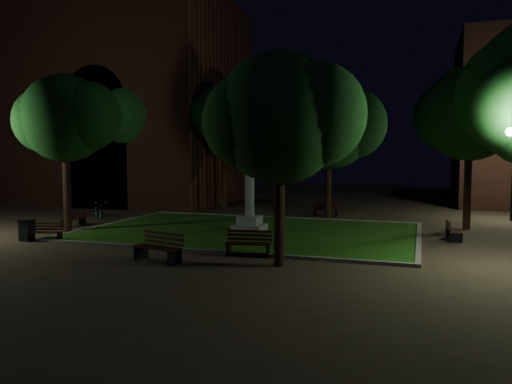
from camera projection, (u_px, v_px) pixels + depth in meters
ground at (235, 239)px, 21.63m from camera, size 80.00×80.00×0.00m
lawn at (250, 231)px, 23.52m from camera, size 15.00×10.00×0.08m
lawn_kerb at (250, 231)px, 23.52m from camera, size 15.40×10.40×0.12m
monument at (250, 212)px, 23.45m from camera, size 1.40×1.40×3.20m
building_main at (108, 106)px, 39.08m from camera, size 20.00×12.00×15.00m
tree_west at (66, 119)px, 23.06m from camera, size 4.97×4.06×7.36m
tree_north_wl at (225, 115)px, 31.27m from camera, size 4.65×3.80×8.02m
tree_north_er at (331, 126)px, 28.09m from camera, size 6.07×4.96×7.74m
tree_ne at (472, 113)px, 24.07m from camera, size 5.63×4.59×7.94m
tree_se at (282, 118)px, 16.07m from camera, size 5.26×4.29×7.00m
tree_nw at (136, 117)px, 33.56m from camera, size 5.85×4.77×8.52m
tree_far_north at (282, 121)px, 32.44m from camera, size 5.54×4.52×8.09m
lamppost_nw at (137, 162)px, 32.74m from camera, size 1.18×0.28×4.48m
bench_near_left at (159, 248)px, 17.08m from camera, size 1.94×1.13×1.01m
bench_near_right at (249, 244)px, 18.10m from camera, size 1.74×0.82×0.92m
bench_west_near at (46, 233)px, 21.12m from camera, size 1.48×0.91×0.77m
bench_left_side at (74, 219)px, 25.42m from camera, size 0.65×1.43×0.76m
bench_right_side at (452, 231)px, 21.35m from camera, size 0.64×1.53×0.82m
bench_far_side at (326, 210)px, 29.48m from camera, size 1.47×0.53×0.80m
trash_bin at (27, 230)px, 21.21m from camera, size 0.58×0.58×0.90m
bicycle at (99, 210)px, 28.75m from camera, size 1.76×1.69×0.95m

